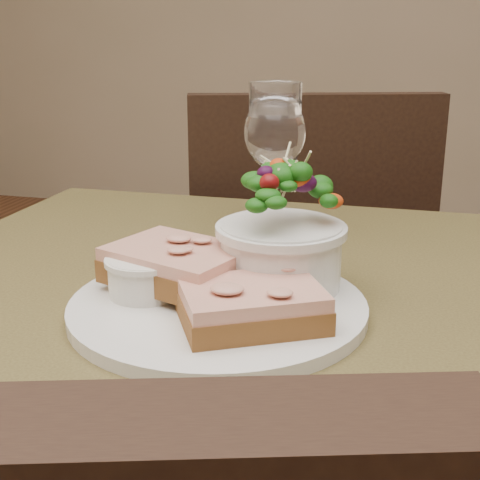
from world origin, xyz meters
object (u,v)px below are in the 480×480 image
(chair_far, at_px, (295,377))
(sandwich_front, at_px, (252,305))
(salad_bowl, at_px, (281,226))
(wine_glass, at_px, (275,137))
(dinner_plate, at_px, (218,307))
(cafe_table, at_px, (247,400))
(ramekin, at_px, (145,274))
(sandwich_back, at_px, (178,264))

(chair_far, xyz_separation_m, sandwich_front, (0.09, -0.75, 0.48))
(salad_bowl, relative_size, wine_glass, 0.73)
(dinner_plate, relative_size, wine_glass, 1.56)
(cafe_table, xyz_separation_m, sandwich_front, (0.02, -0.06, 0.13))
(ramekin, bearing_deg, cafe_table, 14.79)
(sandwich_front, xyz_separation_m, salad_bowl, (0.01, 0.09, 0.04))
(chair_far, relative_size, ramekin, 13.20)
(cafe_table, bearing_deg, wine_glass, 96.04)
(dinner_plate, height_order, sandwich_back, sandwich_back)
(dinner_plate, relative_size, sandwich_front, 1.89)
(chair_far, bearing_deg, sandwich_front, 78.78)
(cafe_table, distance_m, wine_glass, 0.33)
(dinner_plate, bearing_deg, chair_far, 93.77)
(wine_glass, bearing_deg, sandwich_back, -99.97)
(cafe_table, bearing_deg, sandwich_front, -72.14)
(sandwich_front, distance_m, sandwich_back, 0.10)
(dinner_plate, distance_m, salad_bowl, 0.10)
(ramekin, relative_size, wine_glass, 0.39)
(sandwich_front, bearing_deg, ramekin, 133.15)
(cafe_table, bearing_deg, sandwich_back, -176.39)
(sandwich_back, bearing_deg, sandwich_front, -13.45)
(chair_far, xyz_separation_m, wine_glass, (0.04, -0.45, 0.58))
(salad_bowl, bearing_deg, wine_glass, 103.87)
(ramekin, bearing_deg, wine_glass, 75.40)
(chair_far, xyz_separation_m, sandwich_back, (0.00, -0.69, 0.49))
(sandwich_back, bearing_deg, cafe_table, 23.46)
(chair_far, bearing_deg, ramekin, 70.20)
(chair_far, distance_m, dinner_plate, 0.85)
(sandwich_front, relative_size, sandwich_back, 0.96)
(cafe_table, distance_m, chair_far, 0.78)
(dinner_plate, height_order, wine_glass, wine_glass)
(salad_bowl, bearing_deg, ramekin, -154.84)
(cafe_table, relative_size, sandwich_front, 5.54)
(sandwich_front, bearing_deg, salad_bowl, 57.66)
(chair_far, relative_size, dinner_plate, 3.30)
(dinner_plate, xyz_separation_m, wine_glass, (-0.00, 0.26, 0.12))
(chair_far, xyz_separation_m, dinner_plate, (0.05, -0.71, 0.46))
(dinner_plate, relative_size, salad_bowl, 2.15)
(sandwich_front, relative_size, ramekin, 2.12)
(cafe_table, height_order, ramekin, ramekin)
(sandwich_back, xyz_separation_m, wine_glass, (0.04, 0.24, 0.09))
(dinner_plate, bearing_deg, wine_glass, 90.66)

